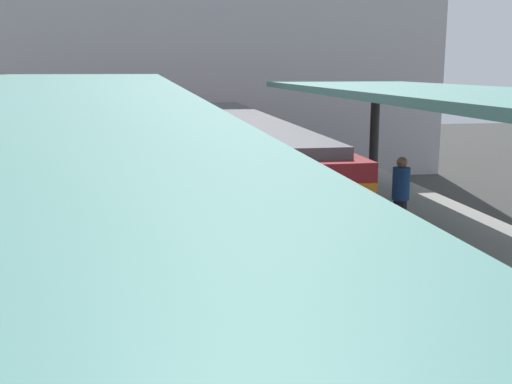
% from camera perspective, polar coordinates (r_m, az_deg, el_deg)
% --- Properties ---
extents(platform_left, '(4.40, 28.00, 1.00)m').
position_cam_1_polar(platform_left, '(9.00, -20.88, -15.89)').
color(platform_left, gray).
rests_on(platform_left, ground_plane).
extents(rail_near_side, '(0.08, 28.00, 0.14)m').
position_cam_1_polar(rail_near_side, '(9.02, -0.32, -16.67)').
color(rail_near_side, slate).
rests_on(rail_near_side, track_ballast).
extents(rail_far_side, '(0.08, 28.00, 0.14)m').
position_cam_1_polar(rail_far_side, '(9.34, 8.78, -15.78)').
color(rail_far_side, slate).
rests_on(rail_far_side, track_ballast).
extents(commuter_train, '(2.78, 13.92, 3.10)m').
position_cam_1_polar(commuter_train, '(16.06, -2.37, 1.32)').
color(commuter_train, maroon).
rests_on(commuter_train, track_ballast).
extents(canopy_left, '(4.18, 21.00, 3.32)m').
position_cam_1_polar(canopy_left, '(9.44, -20.85, 8.73)').
color(canopy_left, '#333335').
rests_on(canopy_left, platform_left).
extents(passenger_mid_platform, '(0.36, 0.36, 1.71)m').
position_cam_1_polar(passenger_mid_platform, '(13.28, 13.05, -0.37)').
color(passenger_mid_platform, '#232328').
rests_on(passenger_mid_platform, platform_right).
extents(station_building_backdrop, '(18.00, 6.00, 11.00)m').
position_cam_1_polar(station_building_backdrop, '(28.07, -3.16, 13.29)').
color(station_building_backdrop, '#B7B2B7').
rests_on(station_building_backdrop, ground_plane).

